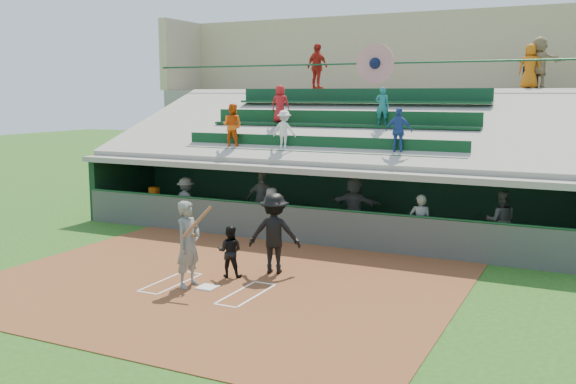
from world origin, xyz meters
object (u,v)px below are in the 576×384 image
at_px(home_plate, 207,287).
at_px(water_cooler, 154,193).
at_px(catcher, 230,251).
at_px(white_table, 153,208).
at_px(batter_at_plate, 188,244).
at_px(trash_bin, 530,78).

relative_size(home_plate, water_cooler, 1.09).
height_order(home_plate, catcher, catcher).
bearing_deg(water_cooler, home_plate, -44.85).
relative_size(catcher, white_table, 1.56).
xyz_separation_m(home_plate, batter_at_plate, (-0.45, -0.07, 1.00)).
bearing_deg(catcher, trash_bin, -130.54).
height_order(batter_at_plate, trash_bin, trash_bin).
xyz_separation_m(batter_at_plate, catcher, (0.44, 1.10, -0.38)).
distance_m(batter_at_plate, white_table, 8.57).
distance_m(batter_at_plate, water_cooler, 8.57).
relative_size(catcher, water_cooler, 3.21).
height_order(batter_at_plate, catcher, batter_at_plate).
xyz_separation_m(batter_at_plate, water_cooler, (-5.81, 6.30, -0.08)).
bearing_deg(white_table, trash_bin, 32.05).
height_order(home_plate, batter_at_plate, batter_at_plate).
bearing_deg(home_plate, catcher, 90.45).
height_order(catcher, white_table, catcher).
bearing_deg(batter_at_plate, trash_bin, 66.03).
height_order(catcher, water_cooler, catcher).
height_order(water_cooler, trash_bin, trash_bin).
xyz_separation_m(white_table, trash_bin, (11.81, 7.17, 4.63)).
relative_size(home_plate, batter_at_plate, 0.21).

